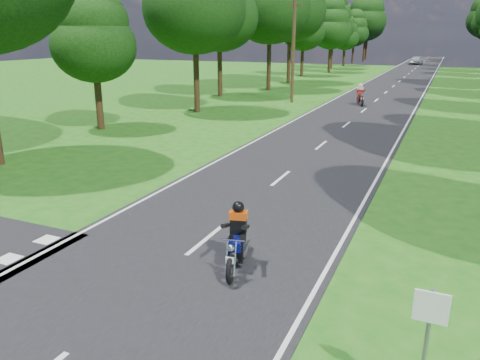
% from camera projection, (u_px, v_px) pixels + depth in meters
% --- Properties ---
extents(ground, '(160.00, 160.00, 0.00)m').
position_uv_depth(ground, '(164.00, 274.00, 10.51)').
color(ground, '#1A5914').
rests_on(ground, ground).
extents(main_road, '(7.00, 140.00, 0.02)m').
position_uv_depth(main_road, '(399.00, 81.00, 54.18)').
color(main_road, black).
rests_on(main_road, ground).
extents(road_markings, '(7.40, 140.00, 0.01)m').
position_uv_depth(road_markings, '(396.00, 83.00, 52.59)').
color(road_markings, silver).
rests_on(road_markings, main_road).
extents(treeline, '(40.00, 115.35, 14.78)m').
position_uv_depth(treeline, '(426.00, 10.00, 59.97)').
color(treeline, black).
rests_on(treeline, ground).
extents(telegraph_pole, '(1.20, 0.26, 8.00)m').
position_uv_depth(telegraph_pole, '(293.00, 50.00, 36.07)').
color(telegraph_pole, '#382616').
rests_on(telegraph_pole, ground).
extents(road_sign, '(0.45, 0.07, 2.00)m').
position_uv_depth(road_sign, '(428.00, 333.00, 6.23)').
color(road_sign, slate).
rests_on(road_sign, ground).
extents(rider_near_blue, '(1.04, 1.93, 1.53)m').
position_uv_depth(rider_near_blue, '(237.00, 236.00, 10.63)').
color(rider_near_blue, navy).
rests_on(rider_near_blue, main_road).
extents(rider_far_red, '(1.28, 2.04, 1.62)m').
position_uv_depth(rider_far_red, '(360.00, 94.00, 35.51)').
color(rider_far_red, maroon).
rests_on(rider_far_red, main_road).
extents(distant_car, '(2.53, 4.71, 1.52)m').
position_uv_depth(distant_car, '(416.00, 60.00, 84.88)').
color(distant_car, silver).
rests_on(distant_car, main_road).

